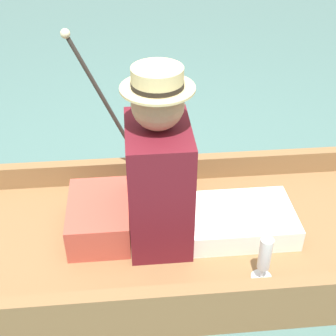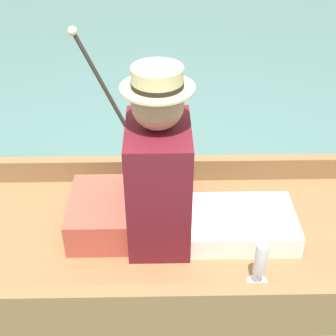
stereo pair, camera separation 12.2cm
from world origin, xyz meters
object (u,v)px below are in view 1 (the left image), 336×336
teddy_bear (171,161)px  walking_cane (106,104)px  wine_glass (265,256)px  seated_person (177,181)px

teddy_bear → walking_cane: (-0.01, -0.31, 0.34)m
teddy_bear → wine_glass: 0.75m
seated_person → wine_glass: 0.49m
seated_person → wine_glass: bearing=50.9°
wine_glass → teddy_bear: bearing=-154.8°
teddy_bear → walking_cane: bearing=-92.1°
seated_person → teddy_bear: size_ratio=2.37×
wine_glass → walking_cane: size_ratio=0.25×
wine_glass → walking_cane: walking_cane is taller
wine_glass → walking_cane: (-0.69, -0.63, 0.37)m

